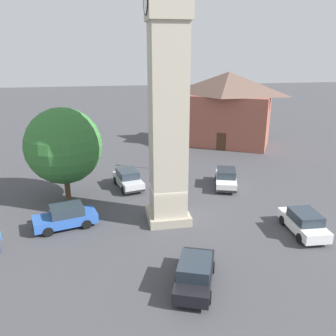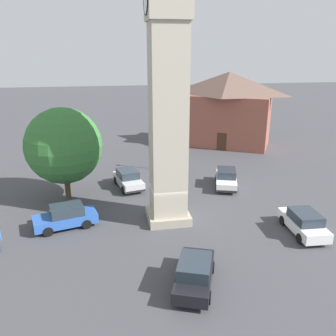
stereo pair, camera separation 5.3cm
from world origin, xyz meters
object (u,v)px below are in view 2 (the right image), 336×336
(car_blue_kerb, at_px, (195,273))
(car_black_far, at_px, (66,217))
(car_white_side, at_px, (226,178))
(lamp_post, at_px, (183,135))
(building_shop_left, at_px, (228,108))
(car_silver_kerb, at_px, (128,179))
(car_red_corner, at_px, (304,222))
(clock_tower, at_px, (168,16))
(tree, at_px, (64,146))

(car_blue_kerb, bearing_deg, car_black_far, -137.76)
(car_white_side, distance_m, lamp_post, 6.07)
(car_blue_kerb, relative_size, building_shop_left, 0.36)
(car_blue_kerb, relative_size, lamp_post, 0.80)
(car_silver_kerb, distance_m, lamp_post, 6.99)
(building_shop_left, bearing_deg, car_blue_kerb, -22.31)
(car_white_side, distance_m, building_shop_left, 15.19)
(car_blue_kerb, distance_m, car_white_side, 14.20)
(car_red_corner, bearing_deg, car_silver_kerb, -133.96)
(clock_tower, relative_size, car_white_side, 5.06)
(building_shop_left, bearing_deg, car_red_corner, -6.70)
(car_white_side, relative_size, car_black_far, 1.01)
(car_silver_kerb, bearing_deg, lamp_post, 119.36)
(car_black_far, height_order, building_shop_left, building_shop_left)
(lamp_post, bearing_deg, building_shop_left, 140.77)
(building_shop_left, bearing_deg, clock_tower, -29.65)
(clock_tower, distance_m, car_blue_kerb, 14.50)
(clock_tower, distance_m, tree, 12.53)
(car_red_corner, relative_size, car_black_far, 0.95)
(car_blue_kerb, relative_size, car_white_side, 1.00)
(clock_tower, height_order, tree, clock_tower)
(car_red_corner, relative_size, building_shop_left, 0.34)
(car_blue_kerb, distance_m, car_silver_kerb, 14.36)
(car_red_corner, height_order, tree, tree)
(car_silver_kerb, height_order, car_black_far, same)
(building_shop_left, distance_m, lamp_post, 12.19)
(car_black_far, bearing_deg, lamp_post, 133.52)
(tree, bearing_deg, car_silver_kerb, 107.13)
(car_black_far, bearing_deg, car_red_corner, 76.61)
(building_shop_left, bearing_deg, tree, -52.26)
(tree, distance_m, building_shop_left, 22.96)
(car_red_corner, distance_m, car_black_far, 15.63)
(car_white_side, bearing_deg, tree, -89.34)
(clock_tower, distance_m, lamp_post, 14.03)
(clock_tower, xyz_separation_m, car_white_side, (-5.33, 6.11, -12.43))
(clock_tower, bearing_deg, car_silver_kerb, -161.22)
(car_red_corner, relative_size, lamp_post, 0.75)
(car_white_side, bearing_deg, car_red_corner, 13.82)
(clock_tower, height_order, building_shop_left, clock_tower)
(lamp_post, bearing_deg, clock_tower, -18.36)
(car_red_corner, distance_m, car_white_side, 9.07)
(car_silver_kerb, bearing_deg, car_blue_kerb, 9.08)
(car_red_corner, bearing_deg, tree, -119.20)
(clock_tower, bearing_deg, lamp_post, 161.64)
(clock_tower, relative_size, tree, 3.08)
(car_black_far, bearing_deg, car_silver_kerb, 144.65)
(car_blue_kerb, bearing_deg, building_shop_left, 157.69)
(clock_tower, height_order, lamp_post, clock_tower)
(clock_tower, height_order, car_white_side, clock_tower)
(car_silver_kerb, xyz_separation_m, lamp_post, (-3.11, 5.53, 2.93))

